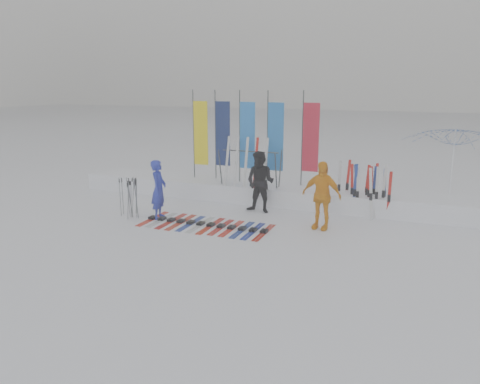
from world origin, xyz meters
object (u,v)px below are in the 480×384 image
at_px(tent_canopy, 451,170).
at_px(person_black, 260,182).
at_px(ski_rack, 250,163).
at_px(person_yellow, 321,195).
at_px(ski_row, 205,224).
at_px(person_blue, 159,189).

bearing_deg(tent_canopy, person_black, -159.54).
bearing_deg(ski_rack, person_yellow, -34.71).
xyz_separation_m(person_yellow, ski_row, (-3.16, -0.97, -0.93)).
relative_size(person_yellow, tent_canopy, 0.62).
bearing_deg(person_blue, ski_rack, -48.61).
height_order(tent_canopy, ski_rack, tent_canopy).
height_order(person_black, tent_canopy, tent_canopy).
relative_size(tent_canopy, ski_rack, 1.53).
distance_m(person_blue, ski_rack, 3.42).
xyz_separation_m(person_blue, person_yellow, (4.79, 0.80, 0.07)).
distance_m(person_blue, person_black, 3.17).
relative_size(ski_row, ski_rack, 1.84).
xyz_separation_m(tent_canopy, ski_row, (-6.56, -4.03, -1.37)).
distance_m(tent_canopy, ski_rack, 6.38).
bearing_deg(person_yellow, tent_canopy, 50.25).
relative_size(person_blue, tent_canopy, 0.58).
xyz_separation_m(person_blue, person_black, (2.63, 1.78, 0.08)).
bearing_deg(ski_rack, tent_canopy, 9.45).
xyz_separation_m(person_black, tent_canopy, (5.56, 2.07, 0.42)).
relative_size(person_black, person_yellow, 1.01).
height_order(person_black, ski_row, person_black).
distance_m(person_blue, person_yellow, 4.85).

